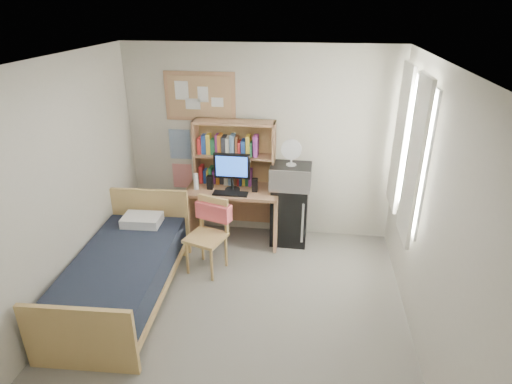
# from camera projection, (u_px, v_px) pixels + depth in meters

# --- Properties ---
(floor) EXTENTS (3.60, 4.20, 0.02)m
(floor) POSITION_uv_depth(u_px,v_px,m) (233.00, 328.00, 4.40)
(floor) COLOR gray
(floor) RESTS_ON ground
(ceiling) EXTENTS (3.60, 4.20, 0.02)m
(ceiling) POSITION_uv_depth(u_px,v_px,m) (225.00, 66.00, 3.33)
(ceiling) COLOR white
(ceiling) RESTS_ON wall_back
(wall_back) EXTENTS (3.60, 0.04, 2.60)m
(wall_back) POSITION_uv_depth(u_px,v_px,m) (259.00, 144.00, 5.76)
(wall_back) COLOR beige
(wall_back) RESTS_ON floor
(wall_left) EXTENTS (0.04, 4.20, 2.60)m
(wall_left) POSITION_uv_depth(u_px,v_px,m) (44.00, 203.00, 4.08)
(wall_left) COLOR beige
(wall_left) RESTS_ON floor
(wall_right) EXTENTS (0.04, 4.20, 2.60)m
(wall_right) POSITION_uv_depth(u_px,v_px,m) (437.00, 228.00, 3.64)
(wall_right) COLOR beige
(wall_right) RESTS_ON floor
(window_unit) EXTENTS (0.10, 1.40, 1.70)m
(window_unit) POSITION_uv_depth(u_px,v_px,m) (409.00, 149.00, 4.61)
(window_unit) COLOR white
(window_unit) RESTS_ON wall_right
(curtain_left) EXTENTS (0.04, 0.55, 1.70)m
(curtain_left) POSITION_uv_depth(u_px,v_px,m) (414.00, 162.00, 4.25)
(curtain_left) COLOR white
(curtain_left) RESTS_ON wall_right
(curtain_right) EXTENTS (0.04, 0.55, 1.70)m
(curtain_right) POSITION_uv_depth(u_px,v_px,m) (400.00, 138.00, 4.97)
(curtain_right) COLOR white
(curtain_right) RESTS_ON wall_right
(bulletin_board) EXTENTS (0.94, 0.03, 0.64)m
(bulletin_board) POSITION_uv_depth(u_px,v_px,m) (200.00, 96.00, 5.58)
(bulletin_board) COLOR tan
(bulletin_board) RESTS_ON wall_back
(poster_wave) EXTENTS (0.30, 0.01, 0.42)m
(poster_wave) POSITION_uv_depth(u_px,v_px,m) (180.00, 144.00, 5.90)
(poster_wave) COLOR #224F8B
(poster_wave) RESTS_ON wall_back
(poster_japan) EXTENTS (0.28, 0.01, 0.36)m
(poster_japan) POSITION_uv_depth(u_px,v_px,m) (183.00, 176.00, 6.10)
(poster_japan) COLOR red
(poster_japan) RESTS_ON wall_back
(desk) EXTENTS (1.24, 0.63, 0.77)m
(desk) POSITION_uv_depth(u_px,v_px,m) (234.00, 214.00, 5.87)
(desk) COLOR #B07E55
(desk) RESTS_ON floor
(desk_chair) EXTENTS (0.59, 0.59, 0.93)m
(desk_chair) POSITION_uv_depth(u_px,v_px,m) (206.00, 237.00, 5.15)
(desk_chair) COLOR tan
(desk_chair) RESTS_ON floor
(mini_fridge) EXTENTS (0.49, 0.49, 0.82)m
(mini_fridge) POSITION_uv_depth(u_px,v_px,m) (289.00, 214.00, 5.83)
(mini_fridge) COLOR black
(mini_fridge) RESTS_ON floor
(bed) EXTENTS (1.08, 2.03, 0.55)m
(bed) POSITION_uv_depth(u_px,v_px,m) (123.00, 278.00, 4.71)
(bed) COLOR black
(bed) RESTS_ON floor
(hutch) EXTENTS (1.08, 0.28, 0.88)m
(hutch) POSITION_uv_depth(u_px,v_px,m) (235.00, 153.00, 5.67)
(hutch) COLOR #B07E55
(hutch) RESTS_ON desk
(monitor) EXTENTS (0.47, 0.04, 0.50)m
(monitor) POSITION_uv_depth(u_px,v_px,m) (232.00, 172.00, 5.56)
(monitor) COLOR black
(monitor) RESTS_ON desk
(keyboard) EXTENTS (0.45, 0.15, 0.02)m
(keyboard) POSITION_uv_depth(u_px,v_px,m) (230.00, 194.00, 5.53)
(keyboard) COLOR black
(keyboard) RESTS_ON desk
(speaker_left) EXTENTS (0.08, 0.08, 0.19)m
(speaker_left) POSITION_uv_depth(u_px,v_px,m) (210.00, 182.00, 5.66)
(speaker_left) COLOR black
(speaker_left) RESTS_ON desk
(speaker_right) EXTENTS (0.07, 0.07, 0.18)m
(speaker_right) POSITION_uv_depth(u_px,v_px,m) (255.00, 185.00, 5.58)
(speaker_right) COLOR black
(speaker_right) RESTS_ON desk
(water_bottle) EXTENTS (0.06, 0.06, 0.22)m
(water_bottle) POSITION_uv_depth(u_px,v_px,m) (196.00, 182.00, 5.64)
(water_bottle) COLOR white
(water_bottle) RESTS_ON desk
(hoodie) EXTENTS (0.47, 0.27, 0.21)m
(hoodie) POSITION_uv_depth(u_px,v_px,m) (214.00, 211.00, 5.20)
(hoodie) COLOR #FF6163
(hoodie) RESTS_ON desk_chair
(microwave) EXTENTS (0.54, 0.41, 0.31)m
(microwave) POSITION_uv_depth(u_px,v_px,m) (291.00, 176.00, 5.58)
(microwave) COLOR silver
(microwave) RESTS_ON mini_fridge
(desk_fan) EXTENTS (0.26, 0.26, 0.32)m
(desk_fan) POSITION_uv_depth(u_px,v_px,m) (292.00, 153.00, 5.46)
(desk_fan) COLOR white
(desk_fan) RESTS_ON microwave
(pillow) EXTENTS (0.47, 0.34, 0.11)m
(pillow) POSITION_uv_depth(u_px,v_px,m) (142.00, 220.00, 5.25)
(pillow) COLOR white
(pillow) RESTS_ON bed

